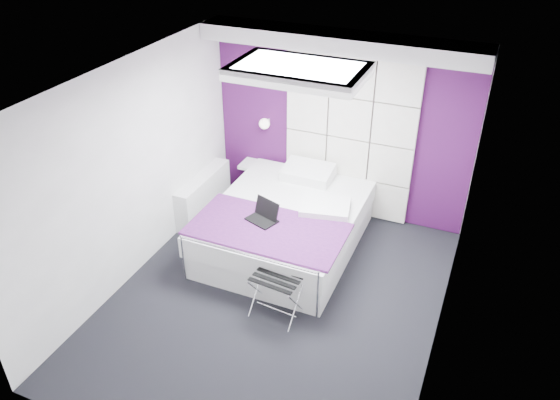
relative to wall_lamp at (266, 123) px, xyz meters
name	(u,v)px	position (x,y,z in m)	size (l,w,h in m)	color
floor	(276,299)	(1.05, -2.06, -1.22)	(4.40, 4.40, 0.00)	black
ceiling	(275,84)	(1.05, -2.06, 1.38)	(4.40, 4.40, 0.00)	white
wall_back	(340,126)	(1.05, 0.14, 0.08)	(3.60, 3.60, 0.00)	silver
wall_left	(132,172)	(-0.75, -2.06, 0.08)	(4.40, 4.40, 0.00)	silver
wall_right	(453,244)	(2.85, -2.06, 0.08)	(4.40, 4.40, 0.00)	silver
accent_wall	(340,126)	(1.05, 0.13, 0.08)	(3.58, 0.02, 2.58)	#420F44
soffit	(340,41)	(1.05, -0.11, 1.28)	(3.58, 0.50, 0.20)	white
headboard	(349,138)	(1.20, 0.08, -0.05)	(1.80, 0.08, 2.30)	silver
skylight	(299,70)	(1.05, -1.46, 1.33)	(1.36, 0.86, 0.12)	white
wall_lamp	(266,123)	(0.00, 0.00, 0.00)	(0.15, 0.15, 0.15)	white
radiator	(204,195)	(-0.64, -0.76, -0.92)	(0.22, 1.20, 0.60)	white
bed	(286,224)	(0.75, -1.03, -0.89)	(1.85, 2.24, 0.78)	white
nightstand	(256,165)	(-0.16, -0.04, -0.69)	(0.43, 0.34, 0.05)	white
luggage_rack	(276,296)	(1.15, -2.28, -0.96)	(0.52, 0.38, 0.51)	silver
laptop	(263,215)	(0.62, -1.44, -0.53)	(0.36, 0.25, 0.26)	black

